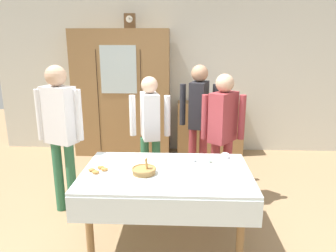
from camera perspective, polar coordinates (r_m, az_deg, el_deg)
ground_plane at (r=3.63m, az=-0.14°, el=-17.70°), size 12.00×12.00×0.00m
back_wall at (r=5.74m, az=1.08°, el=8.88°), size 6.40×0.10×2.70m
dining_table at (r=3.12m, az=-0.35°, el=-10.09°), size 1.64×1.04×0.74m
wall_cabinet at (r=5.58m, az=-8.34°, el=5.83°), size 1.66×0.46×2.17m
mantel_clock at (r=5.49m, az=-6.94°, el=18.37°), size 0.18×0.11×0.24m
bookshelf_low at (r=5.68m, az=7.62°, el=-0.36°), size 1.16×0.35×0.94m
book_stack at (r=5.57m, az=7.81°, el=4.75°), size 0.14×0.22×0.09m
tea_cup_back_edge at (r=3.32m, az=4.24°, el=-6.11°), size 0.13×0.13×0.06m
tea_cup_far_right at (r=3.46m, az=10.34°, el=-5.49°), size 0.13×0.13×0.06m
tea_cup_near_right at (r=3.32m, az=7.11°, el=-6.23°), size 0.13×0.13×0.06m
bread_basket at (r=3.05m, az=-4.38°, el=-7.99°), size 0.24×0.24×0.16m
pastry_plate at (r=3.14m, az=-12.54°, el=-7.98°), size 0.28×0.28×0.05m
spoon_center at (r=3.23m, az=12.42°, el=-7.57°), size 0.12×0.02×0.01m
spoon_back_edge at (r=3.11m, az=9.74°, el=-8.29°), size 0.12×0.02×0.01m
person_behind_table_left at (r=3.83m, az=9.91°, el=-0.13°), size 0.52×0.41×1.61m
person_beside_shelf at (r=4.01m, az=-3.28°, el=0.21°), size 0.52×0.40×1.55m
person_behind_table_right at (r=3.74m, az=-18.97°, el=0.16°), size 0.52×0.32×1.73m
person_by_cabinet at (r=4.31m, az=5.59°, el=2.33°), size 0.52×0.40×1.68m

